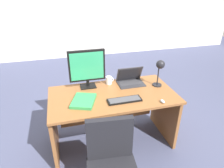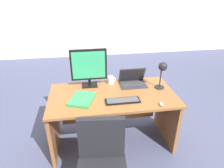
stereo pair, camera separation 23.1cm
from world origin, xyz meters
name	(u,v)px [view 1 (the left image)]	position (x,y,z in m)	size (l,w,h in m)	color
ground	(94,91)	(0.00, 1.50, 0.00)	(12.00, 12.00, 0.00)	#474C6B
back_wall	(77,6)	(0.00, 3.76, 1.40)	(10.00, 0.10, 2.80)	silver
desk	(112,108)	(0.00, 0.05, 0.52)	(1.54, 0.80, 0.76)	brown
monitor	(87,67)	(-0.26, 0.28, 1.03)	(0.46, 0.16, 0.49)	black
laptop	(130,78)	(0.31, 0.25, 0.82)	(0.35, 0.25, 0.23)	#2D2D33
keyboard	(124,100)	(0.09, -0.18, 0.77)	(0.40, 0.13, 0.02)	black
mouse	(163,101)	(0.50, -0.33, 0.77)	(0.04, 0.07, 0.03)	#B7BABF
desk_lamp	(160,68)	(0.63, 0.05, 1.02)	(0.12, 0.14, 0.36)	black
book	(84,101)	(-0.37, -0.09, 0.77)	(0.34, 0.38, 0.03)	green
coffee_mug	(109,80)	(0.02, 0.29, 0.81)	(0.11, 0.08, 0.10)	white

